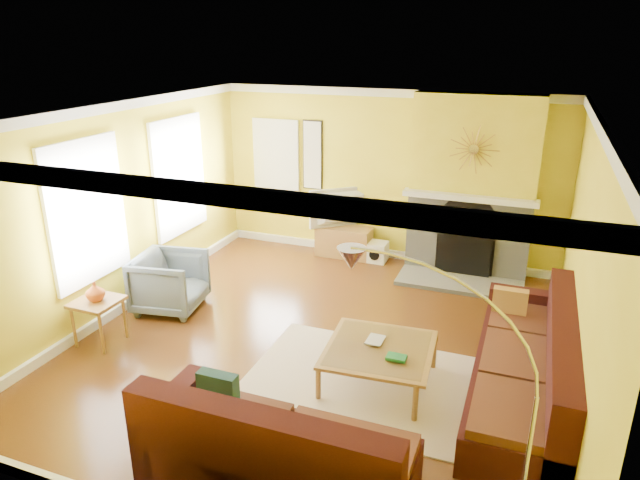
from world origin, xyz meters
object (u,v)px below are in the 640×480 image
at_px(media_console, 344,241).
at_px(armchair, 170,282).
at_px(coffee_table, 379,365).
at_px(arc_lamp, 443,407).
at_px(side_table, 100,322).
at_px(sectional_sofa, 391,359).

height_order(media_console, armchair, armchair).
xyz_separation_m(coffee_table, arc_lamp, (0.88, -1.66, 0.85)).
height_order(coffee_table, arc_lamp, arc_lamp).
bearing_deg(arc_lamp, side_table, 162.80).
bearing_deg(armchair, sectional_sofa, -115.33).
distance_m(sectional_sofa, arc_lamp, 1.73).
height_order(coffee_table, side_table, side_table).
distance_m(media_console, arc_lamp, 5.63).
distance_m(coffee_table, side_table, 3.34).
relative_size(coffee_table, side_table, 1.97).
xyz_separation_m(sectional_sofa, media_console, (-1.70, 3.57, -0.20)).
bearing_deg(coffee_table, armchair, 167.14).
distance_m(sectional_sofa, armchair, 3.35).
bearing_deg(side_table, coffee_table, 6.18).
height_order(coffee_table, armchair, armchair).
bearing_deg(sectional_sofa, armchair, 164.38).
distance_m(sectional_sofa, media_console, 3.96).
xyz_separation_m(coffee_table, media_console, (-1.52, 3.36, 0.03)).
xyz_separation_m(coffee_table, armchair, (-3.05, 0.70, 0.17)).
distance_m(coffee_table, media_console, 3.69).
bearing_deg(side_table, arc_lamp, -17.20).
bearing_deg(media_console, coffee_table, -65.72).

